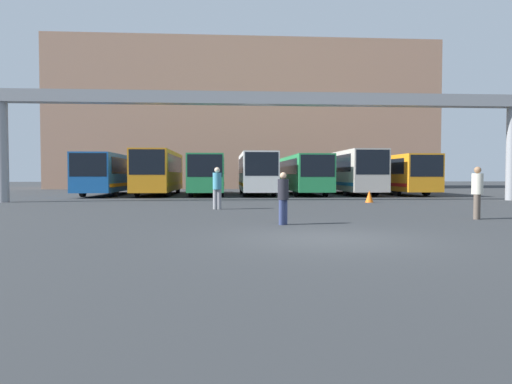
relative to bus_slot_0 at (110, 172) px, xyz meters
The scene contains 14 objects.
ground_plane 27.63m from the bus_slot_0, 65.95° to the right, with size 200.00×200.00×0.00m, color #2D3033.
building_backdrop 24.44m from the bus_slot_0, 61.45° to the left, with size 44.31×12.00×16.86m.
overhead_gantry 15.08m from the bus_slot_0, 39.95° to the right, with size 30.22×0.80×6.28m.
bus_slot_0 is the anchor object (origin of this frame).
bus_slot_1 3.75m from the bus_slot_0, ahead, with size 2.55×11.27×3.30m.
bus_slot_2 7.53m from the bus_slot_0, ahead, with size 2.51×10.05×2.99m.
bus_slot_3 11.25m from the bus_slot_0, ahead, with size 2.44×10.29×3.15m.
bus_slot_4 14.98m from the bus_slot_0, ahead, with size 2.54×11.39×2.99m.
bus_slot_5 18.73m from the bus_slot_0, ahead, with size 2.52×12.23×3.34m.
bus_slot_6 22.47m from the bus_slot_0, ahead, with size 2.54×11.28×3.00m.
pedestrian_mid_right 27.13m from the bus_slot_0, 50.00° to the right, with size 0.37×0.37×1.80m.
pedestrian_far_center 17.75m from the bus_slot_0, 61.50° to the right, with size 0.39×0.39×1.86m.
pedestrian_mid_left 24.48m from the bus_slot_0, 64.40° to the right, with size 0.33×0.33×1.60m.
traffic_cone 20.15m from the bus_slot_0, 33.22° to the right, with size 0.44×0.44×0.67m.
Camera 1 is at (-2.44, -10.63, 1.50)m, focal length 32.00 mm.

